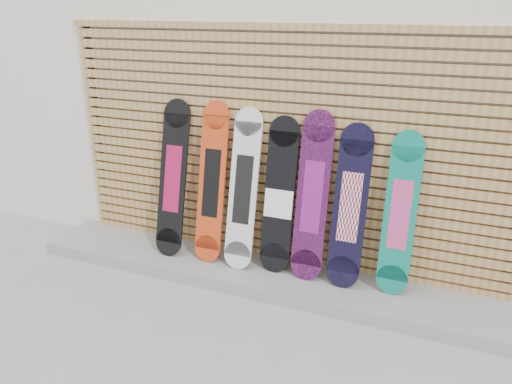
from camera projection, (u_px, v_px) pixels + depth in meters
ground at (253, 325)px, 4.05m from camera, size 80.00×80.00×0.00m
building at (395, 58)px, 6.27m from camera, size 12.00×5.00×3.60m
concrete_step at (266, 275)px, 4.67m from camera, size 4.60×0.70×0.12m
slat_wall at (278, 149)px, 4.52m from camera, size 4.26×0.08×2.29m
snowboard_0 at (173, 179)px, 4.80m from camera, size 0.28×0.39×1.49m
snowboard_1 at (212, 183)px, 4.67m from camera, size 0.26×0.35×1.50m
snowboard_2 at (243, 190)px, 4.55m from camera, size 0.27×0.37×1.47m
snowboard_3 at (279, 197)px, 4.48m from camera, size 0.28×0.29×1.41m
snowboard_4 at (312, 197)px, 4.34m from camera, size 0.28×0.32×1.49m
snowboard_5 at (350, 207)px, 4.24m from camera, size 0.29×0.32×1.41m
snowboard_6 at (400, 215)px, 4.12m from camera, size 0.26×0.27×1.38m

